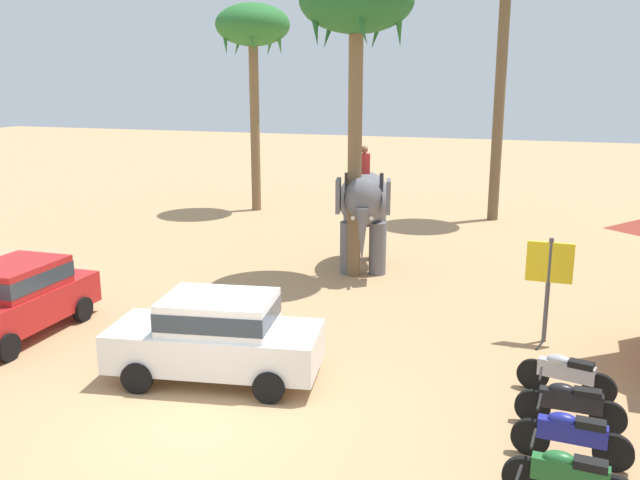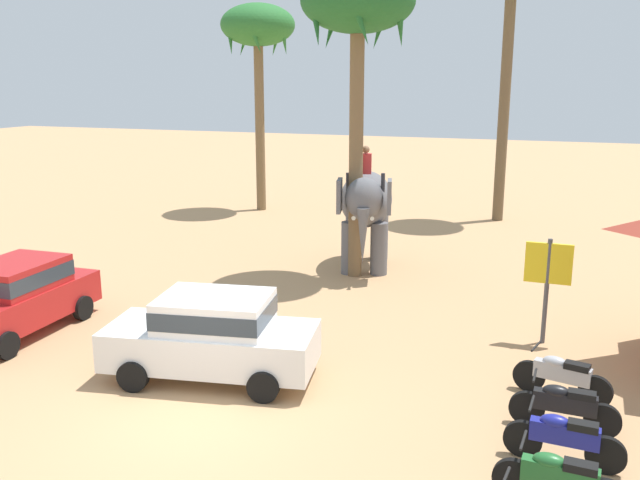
{
  "view_description": "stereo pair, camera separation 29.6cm",
  "coord_description": "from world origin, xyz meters",
  "px_view_note": "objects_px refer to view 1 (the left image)",
  "views": [
    {
      "loc": [
        5.53,
        -9.35,
        5.76
      ],
      "look_at": [
        -0.36,
        7.2,
        1.6
      ],
      "focal_mm": 38.05,
      "sensor_mm": 36.0,
      "label": 1
    },
    {
      "loc": [
        5.8,
        -9.25,
        5.76
      ],
      "look_at": [
        -0.36,
        7.2,
        1.6
      ],
      "focal_mm": 38.05,
      "sensor_mm": 36.0,
      "label": 2
    }
  ],
  "objects_px": {
    "car_sedan_foreground": "(217,334)",
    "motorcycle_far_in_row": "(570,403)",
    "palm_tree_near_hut": "(356,11)",
    "signboard_yellow": "(549,269)",
    "car_parked_far_side": "(16,296)",
    "motorcycle_end_of_row": "(566,374)",
    "motorcycle_mid_row": "(569,476)",
    "motorcycle_fourth_in_row": "(571,435)",
    "elephant_with_mahout": "(364,205)",
    "palm_tree_behind_elephant": "(253,32)"
  },
  "relations": [
    {
      "from": "car_sedan_foreground",
      "to": "motorcycle_far_in_row",
      "type": "distance_m",
      "value": 6.55
    },
    {
      "from": "palm_tree_near_hut",
      "to": "signboard_yellow",
      "type": "bearing_deg",
      "value": -33.21
    },
    {
      "from": "car_parked_far_side",
      "to": "motorcycle_end_of_row",
      "type": "distance_m",
      "value": 11.97
    },
    {
      "from": "motorcycle_mid_row",
      "to": "signboard_yellow",
      "type": "xyz_separation_m",
      "value": [
        -0.5,
        6.28,
        1.22
      ]
    },
    {
      "from": "motorcycle_mid_row",
      "to": "palm_tree_near_hut",
      "type": "height_order",
      "value": "palm_tree_near_hut"
    },
    {
      "from": "signboard_yellow",
      "to": "car_sedan_foreground",
      "type": "bearing_deg",
      "value": -145.04
    },
    {
      "from": "motorcycle_fourth_in_row",
      "to": "palm_tree_near_hut",
      "type": "bearing_deg",
      "value": 124.99
    },
    {
      "from": "elephant_with_mahout",
      "to": "motorcycle_mid_row",
      "type": "relative_size",
      "value": 2.23
    },
    {
      "from": "car_sedan_foreground",
      "to": "motorcycle_mid_row",
      "type": "relative_size",
      "value": 2.41
    },
    {
      "from": "motorcycle_end_of_row",
      "to": "palm_tree_near_hut",
      "type": "relative_size",
      "value": 0.2
    },
    {
      "from": "elephant_with_mahout",
      "to": "signboard_yellow",
      "type": "relative_size",
      "value": 1.67
    },
    {
      "from": "car_sedan_foreground",
      "to": "signboard_yellow",
      "type": "xyz_separation_m",
      "value": [
        6.02,
        4.21,
        0.76
      ]
    },
    {
      "from": "car_sedan_foreground",
      "to": "palm_tree_near_hut",
      "type": "xyz_separation_m",
      "value": [
        0.42,
        7.87,
        6.69
      ]
    },
    {
      "from": "car_parked_far_side",
      "to": "motorcycle_mid_row",
      "type": "bearing_deg",
      "value": -12.39
    },
    {
      "from": "car_sedan_foreground",
      "to": "signboard_yellow",
      "type": "distance_m",
      "value": 7.38
    },
    {
      "from": "car_parked_far_side",
      "to": "palm_tree_behind_elephant",
      "type": "relative_size",
      "value": 0.47
    },
    {
      "from": "elephant_with_mahout",
      "to": "motorcycle_end_of_row",
      "type": "bearing_deg",
      "value": -50.77
    },
    {
      "from": "motorcycle_mid_row",
      "to": "motorcycle_far_in_row",
      "type": "relative_size",
      "value": 1.0
    },
    {
      "from": "car_sedan_foreground",
      "to": "palm_tree_behind_elephant",
      "type": "relative_size",
      "value": 0.48
    },
    {
      "from": "motorcycle_end_of_row",
      "to": "signboard_yellow",
      "type": "distance_m",
      "value": 3.06
    },
    {
      "from": "car_parked_far_side",
      "to": "palm_tree_behind_elephant",
      "type": "bearing_deg",
      "value": 94.79
    },
    {
      "from": "car_sedan_foreground",
      "to": "car_parked_far_side",
      "type": "xyz_separation_m",
      "value": [
        -5.46,
        0.56,
        0.0
      ]
    },
    {
      "from": "motorcycle_end_of_row",
      "to": "signboard_yellow",
      "type": "height_order",
      "value": "signboard_yellow"
    },
    {
      "from": "car_parked_far_side",
      "to": "motorcycle_far_in_row",
      "type": "relative_size",
      "value": 2.31
    },
    {
      "from": "signboard_yellow",
      "to": "motorcycle_mid_row",
      "type": "bearing_deg",
      "value": -85.48
    },
    {
      "from": "car_sedan_foreground",
      "to": "motorcycle_fourth_in_row",
      "type": "height_order",
      "value": "car_sedan_foreground"
    },
    {
      "from": "car_parked_far_side",
      "to": "elephant_with_mahout",
      "type": "distance_m",
      "value": 10.2
    },
    {
      "from": "palm_tree_near_hut",
      "to": "motorcycle_far_in_row",
      "type": "bearing_deg",
      "value": -51.42
    },
    {
      "from": "car_sedan_foreground",
      "to": "palm_tree_near_hut",
      "type": "height_order",
      "value": "palm_tree_near_hut"
    },
    {
      "from": "car_parked_far_side",
      "to": "palm_tree_near_hut",
      "type": "bearing_deg",
      "value": 51.22
    },
    {
      "from": "car_sedan_foreground",
      "to": "motorcycle_mid_row",
      "type": "distance_m",
      "value": 6.85
    },
    {
      "from": "palm_tree_near_hut",
      "to": "motorcycle_fourth_in_row",
      "type": "bearing_deg",
      "value": -55.01
    },
    {
      "from": "motorcycle_fourth_in_row",
      "to": "elephant_with_mahout",
      "type": "bearing_deg",
      "value": 122.15
    },
    {
      "from": "car_sedan_foreground",
      "to": "motorcycle_fourth_in_row",
      "type": "relative_size",
      "value": 2.41
    },
    {
      "from": "motorcycle_far_in_row",
      "to": "palm_tree_behind_elephant",
      "type": "distance_m",
      "value": 22.33
    },
    {
      "from": "motorcycle_mid_row",
      "to": "signboard_yellow",
      "type": "height_order",
      "value": "signboard_yellow"
    },
    {
      "from": "motorcycle_end_of_row",
      "to": "car_sedan_foreground",
      "type": "bearing_deg",
      "value": -167.42
    },
    {
      "from": "car_parked_far_side",
      "to": "motorcycle_fourth_in_row",
      "type": "xyz_separation_m",
      "value": [
        12.01,
        -1.45,
        -0.46
      ]
    },
    {
      "from": "motorcycle_mid_row",
      "to": "palm_tree_near_hut",
      "type": "xyz_separation_m",
      "value": [
        -6.1,
        9.94,
        7.15
      ]
    },
    {
      "from": "motorcycle_end_of_row",
      "to": "signboard_yellow",
      "type": "bearing_deg",
      "value": 99.2
    },
    {
      "from": "motorcycle_mid_row",
      "to": "motorcycle_end_of_row",
      "type": "relative_size",
      "value": 1.01
    },
    {
      "from": "car_sedan_foreground",
      "to": "motorcycle_far_in_row",
      "type": "relative_size",
      "value": 2.41
    },
    {
      "from": "motorcycle_far_in_row",
      "to": "motorcycle_mid_row",
      "type": "bearing_deg",
      "value": -90.53
    },
    {
      "from": "car_parked_far_side",
      "to": "motorcycle_end_of_row",
      "type": "bearing_deg",
      "value": 4.25
    },
    {
      "from": "palm_tree_near_hut",
      "to": "elephant_with_mahout",
      "type": "bearing_deg",
      "value": 87.21
    },
    {
      "from": "car_sedan_foreground",
      "to": "motorcycle_end_of_row",
      "type": "relative_size",
      "value": 2.44
    },
    {
      "from": "motorcycle_mid_row",
      "to": "palm_tree_behind_elephant",
      "type": "height_order",
      "value": "palm_tree_behind_elephant"
    },
    {
      "from": "car_parked_far_side",
      "to": "motorcycle_far_in_row",
      "type": "distance_m",
      "value": 12.01
    },
    {
      "from": "palm_tree_behind_elephant",
      "to": "palm_tree_near_hut",
      "type": "xyz_separation_m",
      "value": [
        7.22,
        -8.69,
        -0.15
      ]
    },
    {
      "from": "car_parked_far_side",
      "to": "palm_tree_near_hut",
      "type": "height_order",
      "value": "palm_tree_near_hut"
    }
  ]
}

